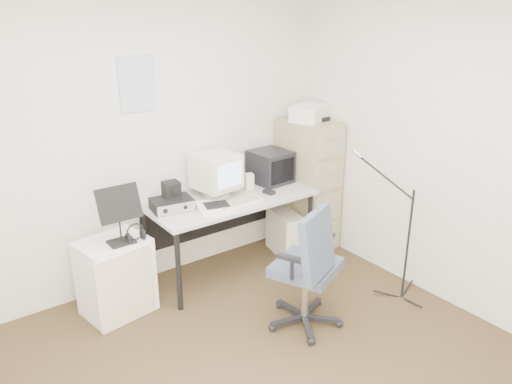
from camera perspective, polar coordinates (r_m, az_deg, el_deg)
wall_back at (r=4.31m, az=-12.74°, el=5.42°), size 3.60×0.02×2.50m
wall_right at (r=4.14m, az=22.32°, el=3.76°), size 0.02×3.60×2.50m
wall_calendar at (r=4.19m, az=-13.46°, el=11.94°), size 0.30×0.02×0.44m
filing_cabinet at (r=5.06m, az=5.86°, el=0.93°), size 0.40×0.60×1.30m
printer at (r=4.86m, az=6.18°, el=9.00°), size 0.46×0.40×0.15m
desk at (r=4.60m, az=-2.89°, el=-4.87°), size 1.50×0.70×0.73m
crt_monitor at (r=4.46m, az=-4.62°, el=1.97°), size 0.39×0.41×0.38m
crt_tv at (r=4.81m, az=1.64°, el=2.92°), size 0.35×0.37×0.31m
desk_speaker at (r=4.64m, az=-0.81°, el=1.23°), size 0.10×0.10×0.15m
keyboard at (r=4.29m, az=-1.96°, el=-1.29°), size 0.43×0.16×0.02m
mouse at (r=4.54m, az=1.50°, el=0.00°), size 0.08×0.12×0.03m
radio_receiver at (r=4.24m, az=-9.60°, el=-1.36°), size 0.37×0.29×0.10m
radio_speaker at (r=4.25m, az=-9.66°, el=0.33°), size 0.14×0.13×0.13m
papers at (r=4.22m, az=-4.98°, el=-1.78°), size 0.33×0.39×0.02m
pc_tower at (r=4.98m, az=3.34°, el=-4.69°), size 0.31×0.51×0.44m
office_chair at (r=3.80m, az=5.75°, el=-8.30°), size 0.78×0.78×1.02m
side_cart at (r=4.17m, az=-15.74°, el=-9.29°), size 0.57×0.48×0.63m
music_stand at (r=3.88m, az=-15.42°, el=-2.48°), size 0.34×0.21×0.47m
headphones at (r=3.96m, az=-13.60°, el=-4.82°), size 0.20×0.20×0.03m
mic_stand at (r=4.24m, az=17.15°, el=-4.07°), size 0.02×0.02×1.27m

